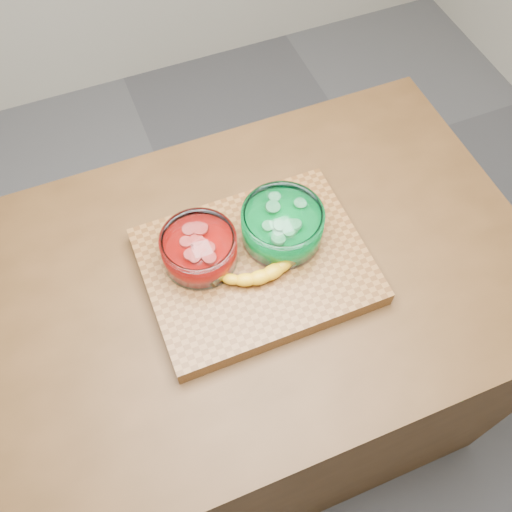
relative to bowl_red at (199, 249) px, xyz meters
name	(u,v)px	position (x,y,z in m)	size (l,w,h in m)	color
ground	(256,402)	(0.10, -0.05, -0.97)	(3.50, 3.50, 0.00)	#58585C
counter	(256,352)	(0.10, -0.05, -0.52)	(1.20, 0.80, 0.90)	#482D15
cutting_board	(256,266)	(0.10, -0.05, -0.05)	(0.45, 0.35, 0.04)	brown
bowl_red	(199,249)	(0.00, 0.00, 0.00)	(0.15, 0.15, 0.07)	white
bowl_green	(282,226)	(0.18, -0.01, 0.00)	(0.17, 0.17, 0.08)	white
banana	(261,260)	(0.11, -0.06, -0.02)	(0.24, 0.13, 0.03)	gold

